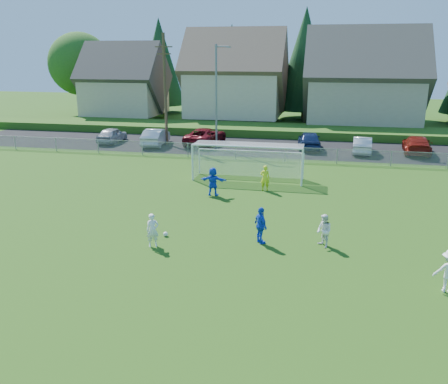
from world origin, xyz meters
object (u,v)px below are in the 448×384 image
at_px(player_white_b, 324,231).
at_px(player_blue_a, 261,225).
at_px(soccer_ball, 165,234).
at_px(goalkeeper, 265,178).
at_px(car_a, 112,135).
at_px(car_b, 156,137).
at_px(soccer_goal, 249,156).
at_px(car_c, 206,136).
at_px(car_g, 417,145).
at_px(car_e, 309,140).
at_px(player_white_a, 153,230).
at_px(car_f, 362,145).
at_px(player_blue_b, 213,181).

distance_m(player_white_b, player_blue_a, 2.81).
distance_m(soccer_ball, goalkeeper, 9.40).
relative_size(car_a, car_b, 0.90).
height_order(car_b, soccer_goal, soccer_goal).
xyz_separation_m(car_c, soccer_goal, (5.92, -11.61, 0.83)).
bearing_deg(car_a, car_b, 172.12).
distance_m(goalkeeper, car_b, 17.44).
xyz_separation_m(player_white_b, car_c, (-11.06, 22.53, 0.05)).
xyz_separation_m(car_b, car_g, (23.05, 1.05, -0.02)).
distance_m(car_b, car_e, 14.08).
distance_m(player_white_a, car_f, 25.33).
bearing_deg(player_blue_b, car_e, -106.44).
relative_size(car_b, car_f, 1.11).
xyz_separation_m(soccer_ball, car_b, (-8.20, 21.49, 0.68)).
xyz_separation_m(car_a, car_b, (4.62, -0.54, 0.06)).
bearing_deg(soccer_ball, player_blue_b, 84.57).
height_order(player_white_b, player_blue_a, player_blue_a).
bearing_deg(car_a, player_white_a, 117.32).
height_order(player_white_a, car_c, car_c).
relative_size(car_a, car_g, 0.81).
relative_size(player_white_a, car_f, 0.35).
bearing_deg(car_b, car_g, 177.79).
bearing_deg(soccer_goal, player_blue_b, -109.48).
xyz_separation_m(player_blue_b, car_e, (5.16, 15.77, -0.07)).
relative_size(car_c, car_e, 1.22).
xyz_separation_m(player_blue_b, goalkeeper, (2.95, 1.66, -0.06)).
relative_size(car_c, car_g, 1.08).
xyz_separation_m(player_white_a, car_e, (5.97, 24.01, 0.04)).
xyz_separation_m(car_a, car_g, (27.67, 0.51, 0.03)).
bearing_deg(soccer_goal, car_g, 41.73).
bearing_deg(player_blue_a, car_g, -60.80).
xyz_separation_m(player_white_b, car_g, (7.56, 22.25, 0.02)).
relative_size(player_blue_a, car_g, 0.32).
bearing_deg(car_b, soccer_ball, 106.07).
relative_size(player_blue_a, player_blue_b, 0.98).
relative_size(soccer_ball, soccer_goal, 0.03).
xyz_separation_m(player_white_b, player_blue_a, (-2.80, -0.18, 0.11)).
bearing_deg(soccer_ball, car_f, 64.66).
relative_size(car_a, car_f, 0.99).
distance_m(soccer_ball, player_white_b, 7.33).
bearing_deg(car_f, car_b, 4.61).
bearing_deg(player_white_b, car_b, 179.95).
bearing_deg(player_white_b, car_f, 135.78).
distance_m(car_b, soccer_goal, 14.61).
bearing_deg(car_b, player_white_a, 104.67).
height_order(soccer_ball, goalkeeper, goalkeeper).
bearing_deg(car_f, goalkeeper, 66.58).
xyz_separation_m(car_c, car_e, (9.59, -0.05, 0.00)).
bearing_deg(soccer_ball, car_c, 99.37).
bearing_deg(goalkeeper, car_f, -118.03).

